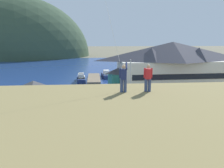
{
  "coord_description": "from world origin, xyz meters",
  "views": [
    {
      "loc": [
        -3.03,
        -22.18,
        10.7
      ],
      "look_at": [
        -0.46,
        9.0,
        4.07
      ],
      "focal_mm": 34.18,
      "sensor_mm": 36.0,
      "label": 1
    }
  ],
  "objects_px": {
    "parked_car_corner_spot": "(176,105)",
    "storage_shed_near_lot": "(35,100)",
    "moored_boat_inner_slip": "(81,78)",
    "parked_car_lone_by_shed": "(16,133)",
    "moored_boat_wharfside": "(81,79)",
    "person_kite_flyer": "(123,77)",
    "harbor_lodge": "(172,64)",
    "wharf_dock": "(94,79)",
    "parked_car_back_row_right": "(199,121)",
    "moored_boat_outer_mooring": "(106,75)",
    "parking_light_pole": "(130,80)",
    "parked_car_mid_row_near": "(95,129)",
    "person_companion": "(148,77)",
    "parked_car_mid_row_far": "(135,123)",
    "storage_shed_waterside": "(119,77)"
  },
  "relations": [
    {
      "from": "parked_car_corner_spot",
      "to": "storage_shed_near_lot",
      "type": "bearing_deg",
      "value": -174.58
    },
    {
      "from": "moored_boat_inner_slip",
      "to": "parked_car_lone_by_shed",
      "type": "bearing_deg",
      "value": -98.43
    },
    {
      "from": "moored_boat_wharfside",
      "to": "moored_boat_inner_slip",
      "type": "bearing_deg",
      "value": 86.96
    },
    {
      "from": "storage_shed_near_lot",
      "to": "person_kite_flyer",
      "type": "xyz_separation_m",
      "value": [
        9.69,
        -14.65,
        5.53
      ]
    },
    {
      "from": "harbor_lodge",
      "to": "moored_boat_inner_slip",
      "type": "height_order",
      "value": "harbor_lodge"
    },
    {
      "from": "moored_boat_wharfside",
      "to": "harbor_lodge",
      "type": "bearing_deg",
      "value": -26.14
    },
    {
      "from": "harbor_lodge",
      "to": "moored_boat_inner_slip",
      "type": "bearing_deg",
      "value": 151.92
    },
    {
      "from": "wharf_dock",
      "to": "parked_car_corner_spot",
      "type": "relative_size",
      "value": 3.12
    },
    {
      "from": "storage_shed_near_lot",
      "to": "moored_boat_inner_slip",
      "type": "relative_size",
      "value": 1.25
    },
    {
      "from": "moored_boat_inner_slip",
      "to": "parked_car_back_row_right",
      "type": "distance_m",
      "value": 35.22
    },
    {
      "from": "moored_boat_outer_mooring",
      "to": "parking_light_pole",
      "type": "bearing_deg",
      "value": -84.88
    },
    {
      "from": "storage_shed_near_lot",
      "to": "parked_car_lone_by_shed",
      "type": "relative_size",
      "value": 1.74
    },
    {
      "from": "parked_car_back_row_right",
      "to": "parking_light_pole",
      "type": "height_order",
      "value": "parking_light_pole"
    },
    {
      "from": "parked_car_mid_row_near",
      "to": "parked_car_back_row_right",
      "type": "relative_size",
      "value": 0.97
    },
    {
      "from": "moored_boat_wharfside",
      "to": "moored_boat_inner_slip",
      "type": "relative_size",
      "value": 1.06
    },
    {
      "from": "wharf_dock",
      "to": "moored_boat_outer_mooring",
      "type": "bearing_deg",
      "value": 43.97
    },
    {
      "from": "harbor_lodge",
      "to": "parked_car_corner_spot",
      "type": "distance_m",
      "value": 15.79
    },
    {
      "from": "parked_car_mid_row_near",
      "to": "person_companion",
      "type": "distance_m",
      "value": 11.86
    },
    {
      "from": "storage_shed_near_lot",
      "to": "parked_car_corner_spot",
      "type": "relative_size",
      "value": 1.74
    },
    {
      "from": "parked_car_mid_row_near",
      "to": "moored_boat_outer_mooring",
      "type": "bearing_deg",
      "value": 84.96
    },
    {
      "from": "wharf_dock",
      "to": "person_kite_flyer",
      "type": "distance_m",
      "value": 43.92
    },
    {
      "from": "moored_boat_inner_slip",
      "to": "parked_car_mid_row_far",
      "type": "distance_m",
      "value": 32.6
    },
    {
      "from": "storage_shed_waterside",
      "to": "moored_boat_outer_mooring",
      "type": "height_order",
      "value": "storage_shed_waterside"
    },
    {
      "from": "parked_car_corner_spot",
      "to": "storage_shed_waterside",
      "type": "bearing_deg",
      "value": 112.04
    },
    {
      "from": "parked_car_back_row_right",
      "to": "person_companion",
      "type": "relative_size",
      "value": 2.5
    },
    {
      "from": "storage_shed_near_lot",
      "to": "parking_light_pole",
      "type": "height_order",
      "value": "parking_light_pole"
    },
    {
      "from": "parked_car_corner_spot",
      "to": "parked_car_back_row_right",
      "type": "distance_m",
      "value": 6.29
    },
    {
      "from": "parked_car_mid_row_far",
      "to": "person_companion",
      "type": "bearing_deg",
      "value": -97.23
    },
    {
      "from": "wharf_dock",
      "to": "moored_boat_wharfside",
      "type": "relative_size",
      "value": 2.13
    },
    {
      "from": "wharf_dock",
      "to": "harbor_lodge",
      "type": "bearing_deg",
      "value": -35.94
    },
    {
      "from": "harbor_lodge",
      "to": "storage_shed_near_lot",
      "type": "distance_m",
      "value": 29.5
    },
    {
      "from": "parked_car_corner_spot",
      "to": "person_kite_flyer",
      "type": "relative_size",
      "value": 2.32
    },
    {
      "from": "person_kite_flyer",
      "to": "moored_boat_wharfside",
      "type": "bearing_deg",
      "value": 97.38
    },
    {
      "from": "harbor_lodge",
      "to": "parked_car_lone_by_shed",
      "type": "relative_size",
      "value": 5.59
    },
    {
      "from": "parked_car_corner_spot",
      "to": "parked_car_back_row_right",
      "type": "xyz_separation_m",
      "value": [
        0.49,
        -6.28,
        0.0
      ]
    },
    {
      "from": "person_companion",
      "to": "wharf_dock",
      "type": "bearing_deg",
      "value": 94.72
    },
    {
      "from": "harbor_lodge",
      "to": "moored_boat_wharfside",
      "type": "relative_size",
      "value": 3.81
    },
    {
      "from": "parked_car_corner_spot",
      "to": "harbor_lodge",
      "type": "bearing_deg",
      "value": 72.71
    },
    {
      "from": "parked_car_corner_spot",
      "to": "person_companion",
      "type": "relative_size",
      "value": 2.48
    },
    {
      "from": "harbor_lodge",
      "to": "parked_car_back_row_right",
      "type": "bearing_deg",
      "value": -100.97
    },
    {
      "from": "moored_boat_inner_slip",
      "to": "parked_car_corner_spot",
      "type": "xyz_separation_m",
      "value": [
        15.43,
        -25.14,
        0.34
      ]
    },
    {
      "from": "parked_car_lone_by_shed",
      "to": "parked_car_back_row_right",
      "type": "distance_m",
      "value": 20.9
    },
    {
      "from": "moored_boat_outer_mooring",
      "to": "parking_light_pole",
      "type": "distance_m",
      "value": 27.04
    },
    {
      "from": "parked_car_mid_row_far",
      "to": "person_kite_flyer",
      "type": "xyz_separation_m",
      "value": [
        -2.85,
        -10.1,
        7.29
      ]
    },
    {
      "from": "person_kite_flyer",
      "to": "parked_car_mid_row_far",
      "type": "bearing_deg",
      "value": 74.27
    },
    {
      "from": "parked_car_mid_row_far",
      "to": "person_companion",
      "type": "xyz_separation_m",
      "value": [
        -1.28,
        -10.07,
        7.28
      ]
    },
    {
      "from": "wharf_dock",
      "to": "parked_car_lone_by_shed",
      "type": "distance_m",
      "value": 35.57
    },
    {
      "from": "parking_light_pole",
      "to": "person_kite_flyer",
      "type": "bearing_deg",
      "value": -100.93
    },
    {
      "from": "moored_boat_outer_mooring",
      "to": "person_kite_flyer",
      "type": "distance_m",
      "value": 47.08
    },
    {
      "from": "parked_car_mid_row_far",
      "to": "parked_car_corner_spot",
      "type": "bearing_deg",
      "value": 41.25
    }
  ]
}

